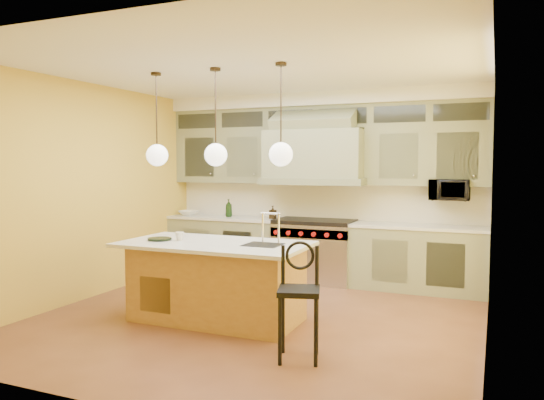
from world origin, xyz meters
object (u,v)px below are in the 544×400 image
at_px(range, 315,250).
at_px(kitchen_island, 217,280).
at_px(counter_stool, 299,293).
at_px(microwave, 450,190).

height_order(range, kitchen_island, kitchen_island).
xyz_separation_m(range, kitchen_island, (-0.39, -2.40, -0.01)).
height_order(kitchen_island, counter_stool, kitchen_island).
relative_size(range, microwave, 2.21).
bearing_deg(kitchen_island, range, 80.47).
bearing_deg(counter_stool, kitchen_island, 132.56).
xyz_separation_m(range, microwave, (1.95, 0.11, 0.96)).
height_order(kitchen_island, microwave, microwave).
bearing_deg(range, kitchen_island, -99.36).
distance_m(range, counter_stool, 3.28).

